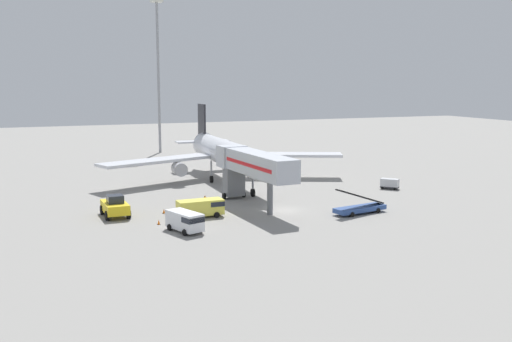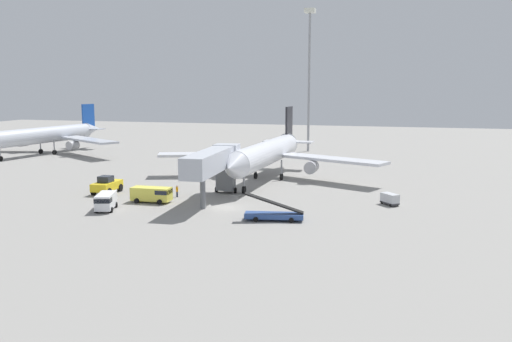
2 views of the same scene
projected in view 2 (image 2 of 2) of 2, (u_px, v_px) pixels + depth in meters
name	position (u px, v px, depth m)	size (l,w,h in m)	color
ground_plane	(224.00, 208.00, 70.16)	(300.00, 300.00, 0.00)	gray
airplane_at_gate	(268.00, 153.00, 90.22)	(39.52, 36.80, 11.58)	silver
jet_bridge	(214.00, 162.00, 73.78)	(4.17, 17.63, 7.04)	#B2B7C1
pushback_tug	(107.00, 185.00, 79.40)	(2.93, 5.26, 2.57)	yellow
belt_loader_truck	(274.00, 214.00, 63.39)	(7.03, 3.12, 3.23)	#2D4C8E
service_van_outer_left	(106.00, 201.00, 68.48)	(3.28, 4.95, 2.10)	white
service_van_near_left	(152.00, 194.00, 73.13)	(5.35, 2.42, 2.04)	#E5DB4C
baggage_cart_outer_right	(390.00, 199.00, 71.62)	(2.59, 2.73, 1.51)	#38383D
ground_crew_worker_foreground	(177.00, 191.00, 76.70)	(0.41, 0.41, 1.67)	#1E2333
safety_cone_alpha	(140.00, 194.00, 77.56)	(0.35, 0.35, 0.54)	black
safety_cone_bravo	(110.00, 201.00, 73.11)	(0.34, 0.34, 0.52)	black
airplane_background	(46.00, 135.00, 124.02)	(41.22, 37.45, 10.96)	#B7BCC6
apron_light_mast	(309.00, 57.00, 127.35)	(2.40, 2.40, 33.00)	#93969B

